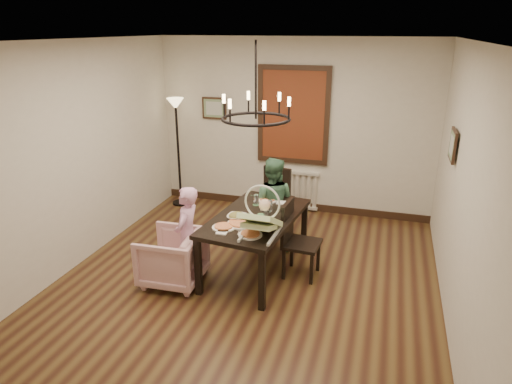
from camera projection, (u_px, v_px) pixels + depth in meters
The scene contains 17 objects.
room_shell at pixel (256, 163), 5.44m from camera, with size 4.51×5.00×2.81m.
dining_table at pixel (256, 222), 5.59m from camera, with size 1.09×1.71×0.76m.
chair_far at pixel (271, 202), 6.71m from camera, with size 0.44×0.44×0.99m, color black, non-canonical shape.
chair_right at pixel (302, 240), 5.56m from camera, with size 0.43×0.43×0.97m, color black, non-canonical shape.
armchair at pixel (172, 257), 5.47m from camera, with size 0.70×0.72×0.65m, color #D7A4A6.
elderly_woman at pixel (188, 244), 5.42m from camera, with size 0.37×0.24×1.01m, color #DC9BC1.
seated_man at pixel (272, 211), 6.27m from camera, with size 0.53×0.41×1.08m, color #447253.
baby_bouncer at pixel (261, 218), 5.00m from camera, with size 0.43×0.60×0.39m, color #D5F1A6, non-canonical shape.
salad_bowl at pixel (237, 217), 5.45m from camera, with size 0.28×0.28×0.07m, color white.
pizza_platter at pixel (242, 223), 5.31m from camera, with size 0.36×0.36×0.04m, color tan.
drinking_glass at pixel (266, 209), 5.57m from camera, with size 0.07×0.07×0.15m, color silver.
window_blinds at pixel (293, 116), 7.25m from camera, with size 1.00×0.03×1.40m, color maroon.
radiator at pixel (291, 189), 7.70m from camera, with size 0.92×0.12×0.62m, color silver, non-canonical shape.
picture_back at pixel (214, 108), 7.61m from camera, with size 0.42×0.03×0.36m, color black.
picture_right at pixel (453, 145), 5.24m from camera, with size 0.42×0.03×0.36m, color black.
floor_lamp at pixel (178, 154), 7.72m from camera, with size 0.30×0.30×1.80m, color black, non-canonical shape.
chandelier at pixel (256, 119), 5.15m from camera, with size 0.80×0.80×0.04m, color black.
Camera 1 is at (1.50, -4.64, 2.93)m, focal length 32.00 mm.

